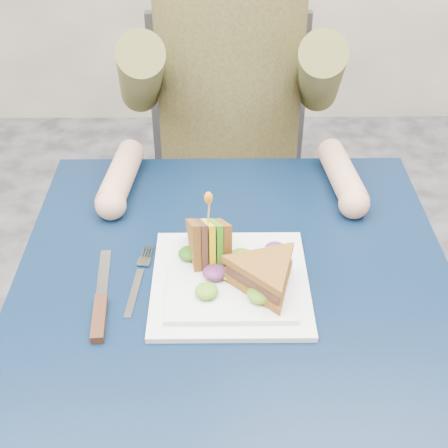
{
  "coord_description": "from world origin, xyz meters",
  "views": [
    {
      "loc": [
        -0.02,
        -0.81,
        1.44
      ],
      "look_at": [
        -0.02,
        0.01,
        0.82
      ],
      "focal_mm": 50.0,
      "sensor_mm": 36.0,
      "label": 1
    }
  ],
  "objects_px": {
    "sandwich_upright": "(209,243)",
    "fork": "(138,281)",
    "knife": "(100,309)",
    "table": "(234,304)",
    "sandwich_flat": "(265,274)",
    "chair": "(228,167)",
    "plate": "(230,281)",
    "diner": "(230,50)"
  },
  "relations": [
    {
      "from": "table",
      "to": "knife",
      "type": "height_order",
      "value": "knife"
    },
    {
      "from": "fork",
      "to": "knife",
      "type": "distance_m",
      "value": 0.09
    },
    {
      "from": "table",
      "to": "chair",
      "type": "bearing_deg",
      "value": 90.0
    },
    {
      "from": "table",
      "to": "sandwich_flat",
      "type": "relative_size",
      "value": 3.67
    },
    {
      "from": "table",
      "to": "sandwich_upright",
      "type": "relative_size",
      "value": 5.28
    },
    {
      "from": "chair",
      "to": "table",
      "type": "bearing_deg",
      "value": -90.0
    },
    {
      "from": "chair",
      "to": "knife",
      "type": "relative_size",
      "value": 4.2
    },
    {
      "from": "diner",
      "to": "sandwich_flat",
      "type": "xyz_separation_m",
      "value": [
        0.05,
        -0.6,
        -0.14
      ]
    },
    {
      "from": "chair",
      "to": "plate",
      "type": "bearing_deg",
      "value": -90.63
    },
    {
      "from": "plate",
      "to": "sandwich_upright",
      "type": "relative_size",
      "value": 1.83
    },
    {
      "from": "chair",
      "to": "sandwich_upright",
      "type": "xyz_separation_m",
      "value": [
        -0.04,
        -0.64,
        0.24
      ]
    },
    {
      "from": "table",
      "to": "sandwich_flat",
      "type": "xyz_separation_m",
      "value": [
        0.05,
        -0.06,
        0.12
      ]
    },
    {
      "from": "sandwich_flat",
      "to": "sandwich_upright",
      "type": "relative_size",
      "value": 1.44
    },
    {
      "from": "sandwich_flat",
      "to": "fork",
      "type": "xyz_separation_m",
      "value": [
        -0.21,
        0.03,
        -0.04
      ]
    },
    {
      "from": "chair",
      "to": "plate",
      "type": "xyz_separation_m",
      "value": [
        -0.01,
        -0.69,
        0.2
      ]
    },
    {
      "from": "diner",
      "to": "plate",
      "type": "xyz_separation_m",
      "value": [
        -0.01,
        -0.57,
        -0.18
      ]
    },
    {
      "from": "fork",
      "to": "knife",
      "type": "bearing_deg",
      "value": -127.03
    },
    {
      "from": "plate",
      "to": "knife",
      "type": "distance_m",
      "value": 0.22
    },
    {
      "from": "plate",
      "to": "knife",
      "type": "relative_size",
      "value": 1.17
    },
    {
      "from": "chair",
      "to": "sandwich_flat",
      "type": "relative_size",
      "value": 4.56
    },
    {
      "from": "chair",
      "to": "diner",
      "type": "xyz_separation_m",
      "value": [
        -0.0,
        -0.11,
        0.37
      ]
    },
    {
      "from": "table",
      "to": "fork",
      "type": "xyz_separation_m",
      "value": [
        -0.16,
        -0.03,
        0.08
      ]
    },
    {
      "from": "diner",
      "to": "sandwich_upright",
      "type": "height_order",
      "value": "diner"
    },
    {
      "from": "sandwich_flat",
      "to": "sandwich_upright",
      "type": "distance_m",
      "value": 0.11
    },
    {
      "from": "chair",
      "to": "sandwich_flat",
      "type": "height_order",
      "value": "chair"
    },
    {
      "from": "diner",
      "to": "fork",
      "type": "relative_size",
      "value": 4.15
    },
    {
      "from": "chair",
      "to": "sandwich_upright",
      "type": "distance_m",
      "value": 0.69
    },
    {
      "from": "sandwich_upright",
      "to": "fork",
      "type": "height_order",
      "value": "sandwich_upright"
    },
    {
      "from": "table",
      "to": "sandwich_flat",
      "type": "distance_m",
      "value": 0.15
    },
    {
      "from": "sandwich_upright",
      "to": "knife",
      "type": "relative_size",
      "value": 0.64
    },
    {
      "from": "table",
      "to": "plate",
      "type": "relative_size",
      "value": 2.88
    },
    {
      "from": "table",
      "to": "fork",
      "type": "relative_size",
      "value": 4.18
    },
    {
      "from": "plate",
      "to": "sandwich_upright",
      "type": "height_order",
      "value": "sandwich_upright"
    },
    {
      "from": "sandwich_flat",
      "to": "fork",
      "type": "bearing_deg",
      "value": 171.34
    },
    {
      "from": "table",
      "to": "fork",
      "type": "distance_m",
      "value": 0.18
    },
    {
      "from": "fork",
      "to": "knife",
      "type": "height_order",
      "value": "knife"
    },
    {
      "from": "knife",
      "to": "diner",
      "type": "bearing_deg",
      "value": 71.3
    },
    {
      "from": "diner",
      "to": "chair",
      "type": "bearing_deg",
      "value": 90.0
    },
    {
      "from": "sandwich_flat",
      "to": "sandwich_upright",
      "type": "xyz_separation_m",
      "value": [
        -0.09,
        0.07,
        0.01
      ]
    },
    {
      "from": "diner",
      "to": "fork",
      "type": "xyz_separation_m",
      "value": [
        -0.16,
        -0.57,
        -0.18
      ]
    },
    {
      "from": "fork",
      "to": "diner",
      "type": "bearing_deg",
      "value": 73.97
    },
    {
      "from": "table",
      "to": "sandwich_upright",
      "type": "bearing_deg",
      "value": 167.63
    }
  ]
}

